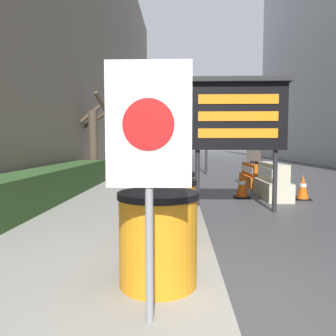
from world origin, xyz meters
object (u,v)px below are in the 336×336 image
jersey_barrier_orange_far (252,176)px  jersey_barrier_cream (272,183)px  message_board (237,116)px  warning_sign (149,144)px  barrel_drum_middle (166,214)px  barrel_drum_back (171,200)px  barrel_drum_foreground (158,238)px  traffic_light_near_curb (207,111)px  traffic_cone_near (259,168)px  traffic_cone_mid (303,187)px  pedestrian_worker (255,155)px  traffic_cone_far (242,185)px

jersey_barrier_orange_far → jersey_barrier_cream: bearing=-90.0°
message_board → warning_sign: bearing=-107.2°
barrel_drum_middle → barrel_drum_back: bearing=88.5°
barrel_drum_foreground → barrel_drum_back: (0.06, 2.09, 0.00)m
traffic_light_near_curb → traffic_cone_near: bearing=-24.5°
barrel_drum_foreground → traffic_cone_near: 12.06m
barrel_drum_foreground → barrel_drum_middle: size_ratio=1.00×
jersey_barrier_cream → traffic_cone_mid: size_ratio=2.59×
warning_sign → jersey_barrier_orange_far: bearing=72.9°
jersey_barrier_orange_far → traffic_light_near_curb: size_ratio=0.50×
barrel_drum_middle → traffic_cone_near: bearing=70.6°
warning_sign → jersey_barrier_orange_far: (2.73, 8.88, -1.14)m
pedestrian_worker → traffic_cone_far: bearing=95.3°
warning_sign → traffic_cone_far: 6.84m
barrel_drum_middle → barrel_drum_back: size_ratio=1.00×
barrel_drum_foreground → traffic_cone_far: (1.89, 5.79, -0.23)m
jersey_barrier_cream → traffic_cone_mid: bearing=-21.5°
jersey_barrier_orange_far → traffic_cone_mid: bearing=-75.1°
barrel_drum_back → traffic_cone_mid: (3.36, 3.44, -0.25)m
traffic_cone_far → pedestrian_worker: size_ratio=0.39×
traffic_cone_mid → traffic_cone_far: bearing=170.1°
message_board → traffic_cone_mid: size_ratio=4.23×
traffic_cone_mid → pedestrian_worker: 2.73m
warning_sign → barrel_drum_middle: bearing=88.1°
barrel_drum_foreground → traffic_cone_far: barrel_drum_foreground is taller
barrel_drum_middle → warning_sign: size_ratio=0.46×
barrel_drum_back → traffic_cone_far: bearing=63.7°
barrel_drum_middle → traffic_cone_far: 5.10m
traffic_light_near_curb → traffic_cone_far: bearing=-86.5°
traffic_cone_mid → jersey_barrier_orange_far: bearing=104.9°
traffic_cone_far → traffic_light_near_curb: 7.21m
warning_sign → traffic_light_near_curb: bearing=83.5°
message_board → traffic_cone_mid: bearing=37.5°
barrel_drum_back → warning_sign: size_ratio=0.46×
barrel_drum_back → warning_sign: warning_sign is taller
warning_sign → traffic_cone_near: size_ratio=2.59×
jersey_barrier_orange_far → pedestrian_worker: bearing=-78.5°
warning_sign → traffic_cone_near: bearing=73.0°
traffic_cone_far → pedestrian_worker: pedestrian_worker is taller
barrel_drum_middle → jersey_barrier_cream: bearing=60.7°
traffic_cone_near → message_board: bearing=-107.0°
barrel_drum_foreground → warning_sign: (-0.02, -0.68, 0.90)m
barrel_drum_middle → jersey_barrier_orange_far: (2.67, 7.16, -0.24)m
barrel_drum_back → traffic_cone_mid: 4.81m
barrel_drum_foreground → traffic_cone_far: size_ratio=1.24×
jersey_barrier_cream → warning_sign: bearing=-112.8°
barrel_drum_back → traffic_cone_mid: bearing=45.7°
barrel_drum_middle → jersey_barrier_cream: 5.46m
barrel_drum_foreground → pedestrian_worker: pedestrian_worker is taller
barrel_drum_middle → jersey_barrier_cream: barrel_drum_middle is taller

